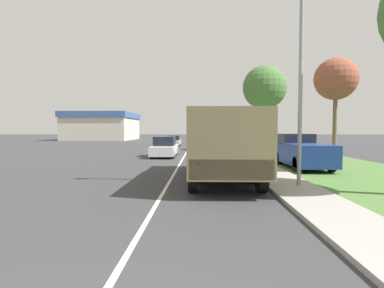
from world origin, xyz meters
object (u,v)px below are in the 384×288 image
at_px(military_truck, 222,141).
at_px(pickup_truck, 302,151).
at_px(car_nearest_ahead, 165,148).
at_px(car_second_ahead, 173,141).
at_px(car_third_ahead, 202,138).
at_px(lamp_post, 296,50).

distance_m(military_truck, pickup_truck, 6.28).
bearing_deg(military_truck, car_nearest_ahead, 108.83).
bearing_deg(car_second_ahead, pickup_truck, -67.26).
relative_size(car_third_ahead, lamp_post, 0.50).
bearing_deg(military_truck, car_third_ahead, 90.89).
relative_size(military_truck, car_nearest_ahead, 1.70).
distance_m(military_truck, car_second_ahead, 25.91).
height_order(car_second_ahead, lamp_post, lamp_post).
relative_size(military_truck, car_second_ahead, 1.64).
bearing_deg(car_nearest_ahead, lamp_post, -64.03).
relative_size(car_nearest_ahead, lamp_post, 0.57).
distance_m(car_nearest_ahead, car_third_ahead, 26.18).
height_order(military_truck, pickup_truck, military_truck).
bearing_deg(car_third_ahead, pickup_truck, -80.83).
relative_size(pickup_truck, lamp_post, 0.62).
bearing_deg(lamp_post, pickup_truck, 69.01).
height_order(military_truck, car_third_ahead, military_truck).
xyz_separation_m(car_nearest_ahead, car_second_ahead, (-0.64, 14.84, -0.08)).
bearing_deg(military_truck, pickup_truck, 41.23).
xyz_separation_m(car_third_ahead, pickup_truck, (5.26, -32.58, 0.21)).
height_order(car_nearest_ahead, lamp_post, lamp_post).
height_order(car_second_ahead, pickup_truck, pickup_truck).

